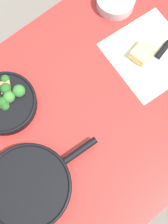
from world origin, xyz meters
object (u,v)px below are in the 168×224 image
at_px(skillet_broccoli, 4,102).
at_px(grater_knife, 156,57).
at_px(prep_bowl_steel, 116,1).
at_px(cheese_block, 142,53).
at_px(skillet_eggs, 29,187).

distance_m(skillet_broccoli, grater_knife, 0.61).
bearing_deg(skillet_broccoli, prep_bowl_steel, -146.35).
height_order(grater_knife, prep_bowl_steel, prep_bowl_steel).
bearing_deg(skillet_broccoli, cheese_block, -170.72).
bearing_deg(prep_bowl_steel, skillet_broccoli, -173.88).
bearing_deg(cheese_block, skillet_broccoli, 161.75).
relative_size(skillet_eggs, cheese_block, 4.44).
distance_m(skillet_broccoli, prep_bowl_steel, 0.60).
xyz_separation_m(grater_knife, cheese_block, (-0.04, 0.04, 0.01)).
height_order(skillet_broccoli, grater_knife, skillet_broccoli).
xyz_separation_m(skillet_broccoli, prep_bowl_steel, (0.60, 0.06, -0.00)).
relative_size(skillet_broccoli, grater_knife, 1.57).
xyz_separation_m(skillet_broccoli, skillet_eggs, (-0.11, -0.30, 0.00)).
height_order(grater_knife, cheese_block, cheese_block).
xyz_separation_m(skillet_broccoli, cheese_block, (0.53, -0.17, -0.01)).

